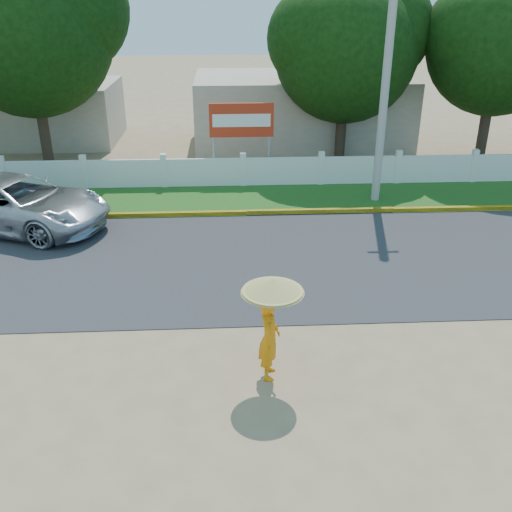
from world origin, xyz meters
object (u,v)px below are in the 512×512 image
at_px(utility_pole, 385,91).
at_px(vehicle, 16,203).
at_px(monk_with_parasol, 271,314).
at_px(billboard, 241,124).

relative_size(utility_pole, vehicle, 1.29).
distance_m(utility_pole, monk_with_parasol, 11.31).
bearing_deg(vehicle, utility_pole, -60.77).
height_order(vehicle, monk_with_parasol, monk_with_parasol).
bearing_deg(billboard, utility_pole, -32.51).
bearing_deg(billboard, vehicle, -145.33).
bearing_deg(monk_with_parasol, billboard, 90.61).
bearing_deg(vehicle, monk_with_parasol, -117.89).
distance_m(utility_pole, vehicle, 12.46).
bearing_deg(utility_pole, monk_with_parasol, -114.37).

